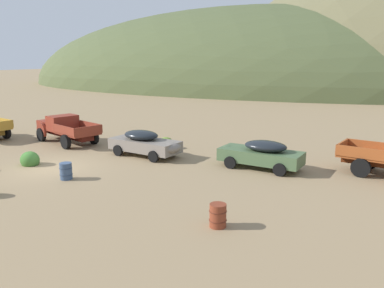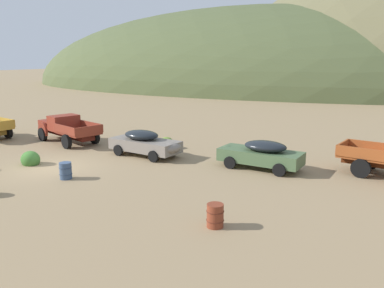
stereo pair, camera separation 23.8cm
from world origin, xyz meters
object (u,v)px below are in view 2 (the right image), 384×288
oil_drum_foreground (215,216)px  car_weathered_green (258,154)px  car_primer_gray (147,143)px  oil_drum_by_truck (66,171)px  truck_rust_red (65,128)px

oil_drum_foreground → car_weathered_green: bearing=98.2°
car_primer_gray → oil_drum_by_truck: (-0.91, -5.77, -0.39)m
truck_rust_red → car_primer_gray: 7.68m
truck_rust_red → oil_drum_foreground: (15.69, -8.26, -0.56)m
oil_drum_foreground → oil_drum_by_truck: size_ratio=1.02×
car_primer_gray → oil_drum_foreground: car_primer_gray is taller
truck_rust_red → oil_drum_by_truck: size_ratio=7.25×
car_weathered_green → oil_drum_by_truck: size_ratio=5.73×
truck_rust_red → car_weathered_green: bearing=-164.2°
truck_rust_red → oil_drum_foreground: truck_rust_red is taller
car_primer_gray → oil_drum_by_truck: bearing=-93.4°
car_weathered_green → oil_drum_by_truck: bearing=42.7°
oil_drum_by_truck → truck_rust_red: bearing=135.6°
car_primer_gray → truck_rust_red: bearing=179.5°
car_weathered_green → oil_drum_by_truck: (-7.81, -6.37, -0.39)m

